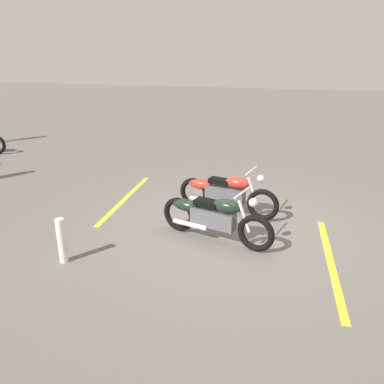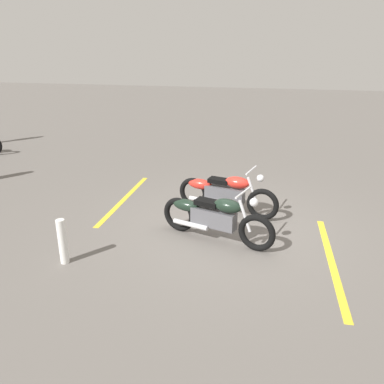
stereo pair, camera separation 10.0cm
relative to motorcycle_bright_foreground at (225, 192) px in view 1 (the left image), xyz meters
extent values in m
plane|color=#66605B|center=(-0.24, 0.65, -0.46)|extent=(60.00, 60.00, 0.00)
torus|color=black|center=(-0.82, 0.17, -0.13)|extent=(0.68, 0.25, 0.67)
torus|color=black|center=(0.71, -0.15, -0.13)|extent=(0.68, 0.25, 0.67)
cube|color=#59595E|center=(-0.01, 0.00, -0.04)|extent=(0.87, 0.39, 0.32)
ellipsoid|color=red|center=(-0.27, 0.05, 0.26)|extent=(0.57, 0.38, 0.24)
ellipsoid|color=red|center=(0.55, -0.12, 0.10)|extent=(0.60, 0.35, 0.22)
cube|color=black|center=(0.12, -0.03, 0.24)|extent=(0.48, 0.33, 0.09)
cylinder|color=silver|center=(-0.60, 0.12, 0.13)|extent=(0.27, 0.11, 0.56)
cylinder|color=silver|center=(-0.55, 0.11, 0.56)|extent=(0.16, 0.61, 0.04)
sphere|color=silver|center=(-0.74, 0.15, 0.42)|extent=(0.15, 0.15, 0.15)
cylinder|color=silver|center=(0.41, 0.05, -0.20)|extent=(0.70, 0.23, 0.09)
torus|color=black|center=(-0.83, 1.50, -0.13)|extent=(0.67, 0.29, 0.67)
torus|color=black|center=(0.67, 1.08, -0.13)|extent=(0.67, 0.29, 0.67)
cube|color=#59595E|center=(-0.03, 1.27, -0.04)|extent=(0.87, 0.44, 0.32)
ellipsoid|color=black|center=(-0.29, 1.35, 0.26)|extent=(0.58, 0.41, 0.24)
ellipsoid|color=black|center=(0.52, 1.12, 0.10)|extent=(0.60, 0.38, 0.22)
cube|color=black|center=(0.10, 1.24, 0.24)|extent=(0.49, 0.35, 0.09)
cylinder|color=silver|center=(-0.61, 1.44, 0.13)|extent=(0.27, 0.13, 0.56)
cylinder|color=silver|center=(-0.56, 1.42, 0.56)|extent=(0.20, 0.61, 0.04)
sphere|color=silver|center=(-0.75, 1.48, 0.42)|extent=(0.15, 0.15, 0.15)
cylinder|color=silver|center=(0.39, 1.30, -0.20)|extent=(0.70, 0.28, 0.09)
cylinder|color=white|center=(2.15, 2.69, -0.08)|extent=(0.14, 0.14, 0.76)
cube|color=yellow|center=(-2.07, 1.56, -0.46)|extent=(0.31, 3.20, 0.01)
cube|color=yellow|center=(2.39, -0.21, -0.46)|extent=(0.31, 3.20, 0.01)
camera|label=1|loc=(-1.33, 7.49, 2.80)|focal=36.02mm
camera|label=2|loc=(-1.24, 7.51, 2.80)|focal=36.02mm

